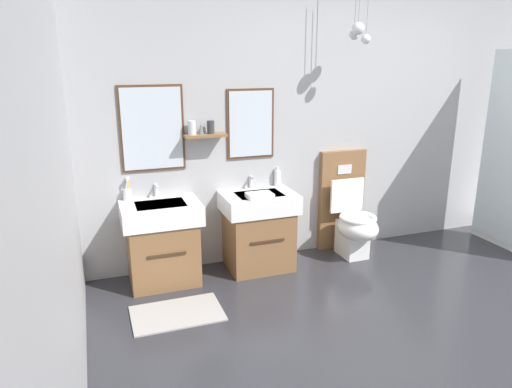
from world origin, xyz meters
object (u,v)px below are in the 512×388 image
at_px(vanity_sink_right, 258,229).
at_px(soap_dispenser, 277,178).
at_px(toilet, 349,216).
at_px(folded_hand_towel, 260,196).
at_px(vanity_sink_left, 162,241).
at_px(toothbrush_cup, 127,194).

distance_m(vanity_sink_right, soap_dispenser, 0.52).
xyz_separation_m(toilet, folded_hand_towel, (-0.99, -0.16, 0.36)).
relative_size(vanity_sink_left, toilet, 0.71).
bearing_deg(vanity_sink_left, soap_dispenser, 9.13).
height_order(toilet, folded_hand_towel, toilet).
height_order(vanity_sink_right, folded_hand_towel, folded_hand_towel).
bearing_deg(toothbrush_cup, vanity_sink_right, -8.73).
relative_size(toothbrush_cup, soap_dispenser, 1.13).
distance_m(soap_dispenser, folded_hand_towel, 0.45).
distance_m(vanity_sink_left, folded_hand_towel, 0.92).
height_order(toothbrush_cup, folded_hand_towel, toothbrush_cup).
height_order(vanity_sink_left, toothbrush_cup, toothbrush_cup).
xyz_separation_m(vanity_sink_left, folded_hand_towel, (0.83, -0.15, 0.36)).
distance_m(toilet, folded_hand_towel, 1.07).
relative_size(toilet, toothbrush_cup, 4.88).
height_order(toothbrush_cup, soap_dispenser, toothbrush_cup).
height_order(vanity_sink_right, toilet, toilet).
relative_size(soap_dispenser, folded_hand_towel, 0.83).
height_order(vanity_sink_right, soap_dispenser, soap_dispenser).
bearing_deg(toilet, soap_dispenser, 166.19).
distance_m(vanity_sink_right, toilet, 0.95).
distance_m(toothbrush_cup, soap_dispenser, 1.37).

